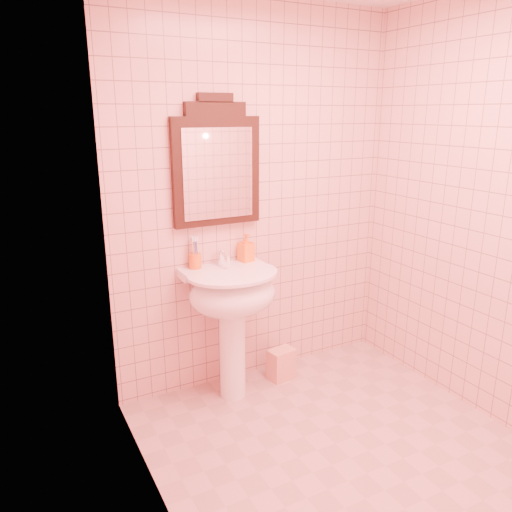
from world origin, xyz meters
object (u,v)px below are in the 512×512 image
toothbrush_cup (195,260)px  mirror (217,166)px  pedestal_sink (232,302)px  towel (281,364)px  soap_dispenser (246,248)px

toothbrush_cup → mirror: bearing=8.5°
pedestal_sink → towel: size_ratio=3.93×
pedestal_sink → mirror: 0.86m
towel → pedestal_sink: bearing=-174.4°
toothbrush_cup → soap_dispenser: size_ratio=0.96×
mirror → toothbrush_cup: size_ratio=4.42×
pedestal_sink → toothbrush_cup: toothbrush_cup is taller
pedestal_sink → mirror: mirror is taller
pedestal_sink → mirror: (-0.00, 0.20, 0.84)m
pedestal_sink → toothbrush_cup: bearing=134.4°
pedestal_sink → toothbrush_cup: (-0.17, 0.18, 0.25)m
mirror → toothbrush_cup: mirror is taller
pedestal_sink → toothbrush_cup: size_ratio=4.77×
soap_dispenser → towel: size_ratio=0.85×
toothbrush_cup → soap_dispenser: (0.35, -0.01, 0.04)m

